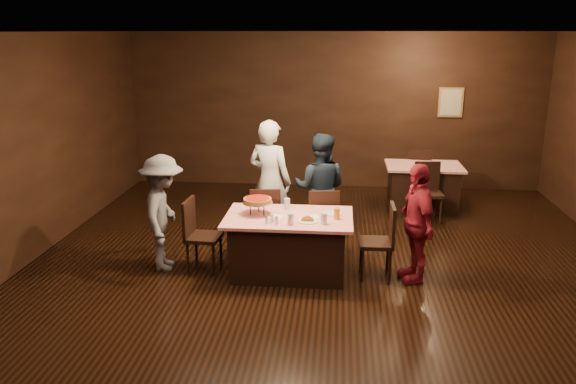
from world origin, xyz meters
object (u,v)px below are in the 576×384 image
Objects in this scene: pizza_stand at (258,200)px; diner_red_shirt at (417,223)px; diner_navy_hoodie at (320,188)px; diner_white_jacket at (270,181)px; chair_back_far at (418,173)px; diner_grey_knit at (163,213)px; chair_end_right at (376,241)px; chair_far_right at (322,220)px; glass_amber at (337,214)px; chair_far_left at (265,218)px; plate_empty at (333,213)px; chair_back_near at (429,193)px; main_table at (289,245)px; glass_front_left at (291,219)px; back_table at (423,186)px; glass_front_right at (324,218)px; chair_end_left at (204,235)px; glass_back at (287,204)px.

diner_red_shirt is at bearing -2.58° from pizza_stand.
diner_white_jacket is at bearing 13.12° from diner_navy_hoodie.
chair_back_far is 5.15m from diner_grey_knit.
pizza_stand is (-1.50, 0.05, 0.48)m from chair_end_right.
chair_far_right reaches higher than glass_amber.
chair_far_left reaches higher than plate_empty.
diner_grey_knit is at bearing -154.63° from chair_back_near.
main_table is 3.09m from chair_back_near.
main_table is 1.10m from chair_end_right.
chair_end_right is 0.59× the size of diner_navy_hoodie.
chair_end_right is 1.15m from glass_front_left.
pizza_stand is at bearing 174.29° from glass_amber.
glass_amber is at bearing -102.80° from diner_red_shirt.
back_table is 3.34m from chair_far_left.
chair_back_far is 6.79× the size of glass_amber.
chair_back_far is at bearing -53.83° from diner_grey_knit.
chair_end_right is at bearing -98.18° from diner_grey_knit.
main_table is 11.43× the size of glass_amber.
pizza_stand is at bearing 65.98° from diner_navy_hoodie.
diner_grey_knit is at bearing 169.09° from glass_front_left.
glass_front_left is (-2.03, -3.89, 0.37)m from chair_back_far.
glass_amber is at bearing -5.71° from pizza_stand.
glass_amber is at bearing 24.44° from glass_front_left.
glass_front_right and glass_amber have the same top height.
diner_grey_knit is (-1.22, -0.73, 0.28)m from chair_far_left.
glass_front_right is at bearing -116.76° from back_table.
chair_far_left is at bearing 55.56° from chair_back_far.
chair_far_left is 0.64× the size of diner_red_shirt.
chair_end_left is (-3.18, -2.99, 0.09)m from back_table.
pizza_stand is at bearing 172.87° from main_table.
pizza_stand is at bearing 109.60° from diner_white_jacket.
diner_grey_knit is at bearing 39.83° from diner_navy_hoodie.
back_table is 2.52m from diner_navy_hoodie.
plate_empty is 0.22m from glass_amber.
chair_end_right is (1.10, 0.00, 0.09)m from main_table.
diner_white_jacket is (0.72, 1.15, 0.43)m from chair_end_left.
diner_white_jacket is at bearing -55.38° from diner_grey_knit.
back_table is 3.41m from glass_amber.
chair_far_right is 1.00× the size of chair_back_far.
diner_navy_hoodie is at bearing -148.81° from diner_red_shirt.
diner_white_jacket reaches higher than chair_back_near.
chair_back_near reaches higher than back_table.
pizza_stand is at bearing -96.43° from diner_grey_knit.
diner_navy_hoodie is at bearing -156.56° from chair_far_left.
chair_end_left is 3.92m from chair_back_near.
plate_empty is 1.79× the size of glass_front_left.
plate_empty reaches higher than main_table.
chair_end_right is 2.50× the size of pizza_stand.
chair_end_left reaches higher than glass_back.
chair_far_right is 2.50× the size of pizza_stand.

